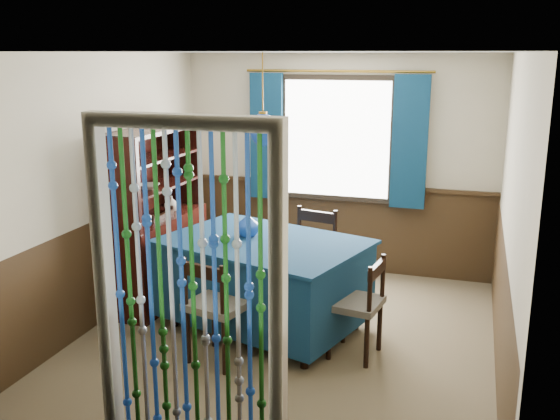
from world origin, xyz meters
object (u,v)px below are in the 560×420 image
(dining_table, at_px, (264,278))
(chair_far, at_px, (309,256))
(vase_sideboard, at_px, (171,203))
(vase_table, at_px, (248,225))
(pendant_lamp, at_px, (263,129))
(chair_near, at_px, (216,306))
(sideboard, at_px, (157,242))
(chair_left, at_px, (179,255))
(chair_right, at_px, (359,304))
(bowl_shelf, at_px, (149,186))

(dining_table, bearing_deg, chair_far, 85.88)
(vase_sideboard, bearing_deg, dining_table, -25.95)
(dining_table, distance_m, vase_table, 0.51)
(pendant_lamp, bearing_deg, dining_table, 90.00)
(chair_near, height_order, sideboard, sideboard)
(sideboard, bearing_deg, pendant_lamp, -13.83)
(chair_left, bearing_deg, chair_far, 106.79)
(chair_right, bearing_deg, vase_sideboard, 76.35)
(bowl_shelf, bearing_deg, chair_left, 36.72)
(chair_left, bearing_deg, vase_sideboard, -143.75)
(vase_table, bearing_deg, pendant_lamp, -26.53)
(vase_sideboard, bearing_deg, vase_table, -25.84)
(chair_left, distance_m, sideboard, 0.29)
(pendant_lamp, xyz_separation_m, vase_table, (-0.18, 0.09, -0.90))
(chair_right, bearing_deg, chair_far, 44.08)
(chair_right, distance_m, pendant_lamp, 1.70)
(chair_far, distance_m, sideboard, 1.57)
(sideboard, bearing_deg, chair_near, -42.78)
(dining_table, xyz_separation_m, pendant_lamp, (0.00, -0.00, 1.37))
(chair_near, height_order, vase_table, vase_table)
(dining_table, relative_size, chair_near, 2.22)
(chair_far, distance_m, chair_left, 1.32)
(bowl_shelf, bearing_deg, chair_right, -11.40)
(dining_table, height_order, chair_near, chair_near)
(vase_table, height_order, bowl_shelf, bowl_shelf)
(chair_right, height_order, pendant_lamp, pendant_lamp)
(chair_near, distance_m, chair_far, 1.47)
(dining_table, relative_size, pendant_lamp, 2.56)
(vase_table, bearing_deg, chair_left, 165.80)
(sideboard, bearing_deg, bowl_shelf, -72.08)
(chair_near, bearing_deg, vase_sideboard, 142.45)
(bowl_shelf, height_order, vase_sideboard, bowl_shelf)
(dining_table, distance_m, chair_right, 0.98)
(chair_near, xyz_separation_m, chair_left, (-0.85, 1.04, 0.02))
(vase_table, bearing_deg, bowl_shelf, 177.07)
(dining_table, distance_m, chair_near, 0.76)
(vase_table, bearing_deg, chair_near, -88.31)
(chair_right, relative_size, bowl_shelf, 3.89)
(chair_near, xyz_separation_m, chair_right, (1.09, 0.45, -0.02))
(pendant_lamp, bearing_deg, chair_right, -17.21)
(chair_left, height_order, chair_right, chair_left)
(pendant_lamp, bearing_deg, chair_left, 163.41)
(chair_left, distance_m, bowl_shelf, 0.78)
(chair_far, relative_size, chair_left, 1.01)
(chair_right, height_order, bowl_shelf, bowl_shelf)
(vase_table, xyz_separation_m, vase_sideboard, (-1.04, 0.50, 0.02))
(pendant_lamp, height_order, bowl_shelf, pendant_lamp)
(chair_right, height_order, vase_sideboard, vase_sideboard)
(chair_near, relative_size, bowl_shelf, 4.11)
(dining_table, bearing_deg, vase_table, 170.10)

